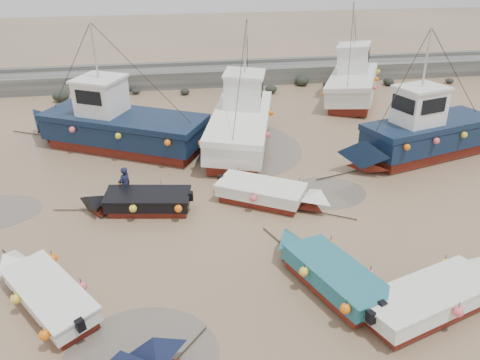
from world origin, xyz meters
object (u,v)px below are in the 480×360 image
object	(u,v)px
dinghy_2	(327,269)
cabin_boat_1	(241,119)
dinghy_5	(269,192)
person	(127,202)
dinghy_3	(441,295)
cabin_boat_3	(355,80)
dinghy_4	(139,199)
dinghy_0	(46,288)
cabin_boat_0	(113,124)
cabin_boat_2	(420,133)

from	to	relation	value
dinghy_2	cabin_boat_1	size ratio (longest dim) A/B	0.51
dinghy_5	person	size ratio (longest dim) A/B	3.32
cabin_boat_1	dinghy_3	bearing A→B (deg)	-59.79
cabin_boat_3	dinghy_4	bearing A→B (deg)	-110.90
dinghy_0	cabin_boat_0	xyz separation A→B (m)	(1.16, 11.75, 0.75)
dinghy_0	dinghy_3	distance (m)	11.51
dinghy_3	dinghy_4	distance (m)	11.26
cabin_boat_2	dinghy_3	bearing A→B (deg)	139.89
dinghy_2	dinghy_5	xyz separation A→B (m)	(-0.67, 5.20, 0.00)
dinghy_5	person	bearing A→B (deg)	-69.22
dinghy_2	dinghy_5	bearing A→B (deg)	76.25
cabin_boat_2	dinghy_2	bearing A→B (deg)	122.82
dinghy_5	cabin_boat_2	world-z (taller)	cabin_boat_2
cabin_boat_3	dinghy_5	bearing A→B (deg)	-97.10
cabin_boat_1	cabin_boat_3	distance (m)	10.62
cabin_boat_1	cabin_boat_2	size ratio (longest dim) A/B	1.15
cabin_boat_1	dinghy_2	bearing A→B (deg)	-71.22
dinghy_0	dinghy_2	xyz separation A→B (m)	(8.44, -0.49, 0.00)
dinghy_3	dinghy_5	xyz separation A→B (m)	(-3.55, 6.83, 0.02)
cabin_boat_0	cabin_boat_1	world-z (taller)	same
dinghy_4	cabin_boat_3	distance (m)	18.68
cabin_boat_2	cabin_boat_3	distance (m)	9.57
cabin_boat_0	dinghy_3	bearing A→B (deg)	-115.65
cabin_boat_0	cabin_boat_2	bearing A→B (deg)	-76.54
dinghy_2	dinghy_5	size ratio (longest dim) A/B	1.07
cabin_boat_2	cabin_boat_3	xyz separation A→B (m)	(0.52, 9.55, 0.00)
dinghy_3	dinghy_5	size ratio (longest dim) A/B	1.23
dinghy_0	cabin_boat_0	distance (m)	11.84
cabin_boat_0	cabin_boat_2	distance (m)	15.24
dinghy_3	cabin_boat_0	world-z (taller)	cabin_boat_0
cabin_boat_3	cabin_boat_2	bearing A→B (deg)	-66.01
dinghy_5	cabin_boat_0	size ratio (longest dim) A/B	0.49
cabin_boat_0	cabin_boat_3	bearing A→B (deg)	-41.42
cabin_boat_0	cabin_boat_1	size ratio (longest dim) A/B	0.96
dinghy_2	dinghy_3	distance (m)	3.31
cabin_boat_1	person	distance (m)	8.11
cabin_boat_1	person	world-z (taller)	cabin_boat_1
dinghy_5	dinghy_0	bearing A→B (deg)	-27.73
dinghy_5	cabin_boat_1	xyz separation A→B (m)	(-0.07, 6.67, 0.75)
dinghy_3	person	bearing A→B (deg)	-147.84
dinghy_0	dinghy_3	xyz separation A→B (m)	(11.31, -2.12, -0.01)
dinghy_4	cabin_boat_3	size ratio (longest dim) A/B	0.60
dinghy_0	dinghy_3	world-z (taller)	same
dinghy_5	dinghy_2	bearing A→B (deg)	38.42
cabin_boat_1	dinghy_4	bearing A→B (deg)	-113.49
dinghy_2	cabin_boat_0	size ratio (longest dim) A/B	0.52
dinghy_3	dinghy_4	bearing A→B (deg)	-146.55
dinghy_3	cabin_boat_3	world-z (taller)	cabin_boat_3
dinghy_2	cabin_boat_1	xyz separation A→B (m)	(-0.74, 11.86, 0.75)
dinghy_5	cabin_boat_1	world-z (taller)	cabin_boat_1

